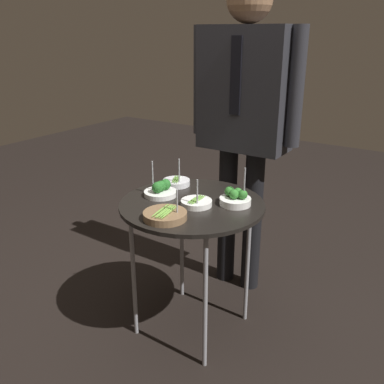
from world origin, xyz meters
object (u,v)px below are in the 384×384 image
at_px(bowl_asparagus_center, 165,215).
at_px(bowl_broccoli_front_left, 161,190).
at_px(bowl_broccoli_front_center, 235,198).
at_px(waiter_figure, 244,105).
at_px(bowl_asparagus_mid_right, 196,203).
at_px(bowl_asparagus_near_rim, 176,182).
at_px(serving_cart, 192,212).

xyz_separation_m(bowl_asparagus_center, bowl_broccoli_front_left, (-0.17, 0.20, 0.01)).
distance_m(bowl_asparagus_center, bowl_broccoli_front_center, 0.34).
height_order(bowl_broccoli_front_left, waiter_figure, waiter_figure).
height_order(bowl_asparagus_center, bowl_asparagus_mid_right, bowl_asparagus_mid_right).
xyz_separation_m(bowl_broccoli_front_center, waiter_figure, (-0.18, 0.40, 0.34)).
bearing_deg(bowl_broccoli_front_left, bowl_asparagus_near_rim, 98.23).
distance_m(bowl_asparagus_center, waiter_figure, 0.78).
relative_size(bowl_asparagus_near_rim, bowl_broccoli_front_center, 0.84).
relative_size(bowl_asparagus_center, bowl_broccoli_front_left, 1.12).
bearing_deg(bowl_asparagus_near_rim, bowl_asparagus_mid_right, -36.23).
height_order(bowl_asparagus_center, bowl_broccoli_front_center, bowl_broccoli_front_center).
distance_m(bowl_asparagus_near_rim, bowl_asparagus_center, 0.41).
relative_size(bowl_broccoli_front_center, waiter_figure, 0.11).
relative_size(serving_cart, waiter_figure, 0.41).
bearing_deg(bowl_broccoli_front_center, bowl_asparagus_center, -119.17).
bearing_deg(bowl_asparagus_mid_right, bowl_asparagus_near_rim, 143.77).
height_order(serving_cart, bowl_asparagus_center, bowl_asparagus_center).
xyz_separation_m(bowl_asparagus_near_rim, bowl_broccoli_front_center, (0.36, -0.06, 0.01)).
relative_size(serving_cart, bowl_asparagus_near_rim, 4.54).
distance_m(serving_cart, bowl_asparagus_center, 0.22).
relative_size(bowl_asparagus_mid_right, waiter_figure, 0.08).
height_order(bowl_broccoli_front_center, bowl_broccoli_front_left, bowl_broccoli_front_center).
bearing_deg(bowl_asparagus_mid_right, bowl_asparagus_center, -98.63).
relative_size(bowl_asparagus_center, bowl_asparagus_mid_right, 1.31).
xyz_separation_m(serving_cart, waiter_figure, (-0.00, 0.48, 0.42)).
height_order(bowl_asparagus_near_rim, bowl_broccoli_front_center, bowl_broccoli_front_center).
bearing_deg(serving_cart, bowl_asparagus_mid_right, -27.47).
bearing_deg(bowl_asparagus_near_rim, serving_cart, -37.66).
relative_size(bowl_asparagus_near_rim, bowl_asparagus_mid_right, 1.06).
bearing_deg(bowl_broccoli_front_left, bowl_asparagus_mid_right, -2.47).
distance_m(bowl_asparagus_mid_right, bowl_broccoli_front_left, 0.20).
bearing_deg(waiter_figure, bowl_broccoli_front_center, -66.21).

